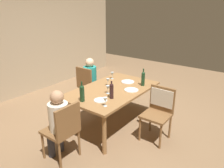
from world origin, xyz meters
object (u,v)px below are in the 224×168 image
(chair_far_right, at_px, (88,84))
(wine_glass_near_right, at_px, (108,88))
(wine_glass_near_left, at_px, (105,100))
(wine_glass_centre, at_px, (112,74))
(dinner_plate_guest_right, at_px, (131,90))
(wine_bottle_dark_red, at_px, (82,93))
(wine_bottle_tall_green, at_px, (111,90))
(wine_glass_far, at_px, (108,81))
(dinner_plate_guest_left, at_px, (101,100))
(wine_bottle_short_olive, at_px, (143,78))
(dinner_plate_host, at_px, (128,82))
(dining_table, at_px, (112,93))
(person_man_bearded, at_px, (58,120))
(person_woman_host, at_px, (91,78))
(chair_near, at_px, (160,106))
(chair_left_end, at_px, (64,128))

(chair_far_right, bearing_deg, wine_glass_near_right, -28.19)
(wine_glass_near_left, xyz_separation_m, wine_glass_near_right, (0.43, 0.28, 0.00))
(wine_glass_centre, xyz_separation_m, wine_glass_near_right, (-0.70, -0.43, 0.00))
(chair_far_right, xyz_separation_m, dinner_plate_guest_right, (-0.16, -1.25, 0.20))
(wine_bottle_dark_red, distance_m, wine_glass_near_left, 0.43)
(wine_bottle_tall_green, bearing_deg, wine_glass_centre, 36.23)
(wine_glass_far, bearing_deg, dinner_plate_guest_left, -151.81)
(wine_bottle_short_olive, relative_size, dinner_plate_host, 1.30)
(wine_bottle_short_olive, relative_size, wine_glass_near_right, 2.29)
(dining_table, height_order, wine_glass_far, wine_glass_far)
(person_man_bearded, bearing_deg, person_woman_host, 27.79)
(wine_bottle_dark_red, distance_m, wine_glass_far, 0.82)
(wine_bottle_short_olive, distance_m, wine_glass_centre, 0.72)
(dining_table, relative_size, wine_glass_near_left, 12.10)
(wine_glass_far, bearing_deg, person_man_bearded, -174.08)
(chair_near, distance_m, wine_glass_near_right, 0.95)
(dining_table, relative_size, wine_bottle_short_olive, 5.28)
(wine_bottle_tall_green, bearing_deg, wine_bottle_dark_red, 140.81)
(wine_bottle_tall_green, distance_m, wine_glass_near_right, 0.22)
(dining_table, distance_m, wine_glass_near_right, 0.29)
(wine_bottle_short_olive, bearing_deg, dinner_plate_guest_right, 173.21)
(wine_glass_centre, height_order, wine_glass_near_right, same)
(wine_bottle_tall_green, distance_m, wine_glass_centre, 1.02)
(dining_table, height_order, chair_left_end, chair_left_end)
(chair_far_right, distance_m, wine_glass_far, 0.85)
(wine_bottle_short_olive, height_order, dinner_plate_guest_left, wine_bottle_short_olive)
(wine_glass_near_left, distance_m, dinner_plate_host, 1.20)
(person_man_bearded, distance_m, wine_bottle_short_olive, 1.85)
(chair_left_end, bearing_deg, dinner_plate_guest_right, -9.39)
(wine_bottle_tall_green, bearing_deg, chair_far_right, 60.60)
(dining_table, relative_size, wine_glass_near_right, 12.10)
(wine_bottle_dark_red, xyz_separation_m, wine_glass_near_left, (0.08, -0.42, -0.04))
(person_woman_host, relative_size, wine_bottle_dark_red, 3.24)
(person_woman_host, bearing_deg, wine_glass_centre, 4.67)
(person_woman_host, bearing_deg, wine_glass_near_right, -32.98)
(chair_near, height_order, dinner_plate_guest_left, chair_near)
(wine_bottle_dark_red, bearing_deg, person_woman_host, 36.77)
(wine_glass_centre, bearing_deg, chair_left_end, -165.93)
(chair_left_end, relative_size, wine_bottle_tall_green, 2.97)
(wine_bottle_tall_green, xyz_separation_m, wine_glass_far, (0.43, 0.42, -0.04))
(chair_far_right, distance_m, dinner_plate_host, 0.99)
(person_woman_host, bearing_deg, wine_bottle_tall_green, -33.40)
(wine_glass_centre, relative_size, dinner_plate_guest_right, 0.57)
(person_man_bearded, height_order, dinner_plate_guest_left, person_man_bearded)
(wine_bottle_tall_green, height_order, wine_bottle_dark_red, wine_bottle_dark_red)
(wine_glass_far, bearing_deg, wine_glass_near_right, -141.99)
(dinner_plate_guest_right, bearing_deg, wine_bottle_dark_red, 156.42)
(wine_bottle_tall_green, height_order, dinner_plate_guest_right, wine_bottle_tall_green)
(wine_bottle_short_olive, distance_m, dinner_plate_guest_right, 0.38)
(chair_left_end, relative_size, dinner_plate_guest_right, 3.54)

